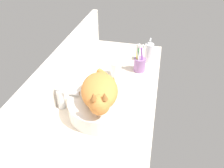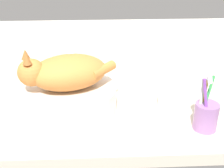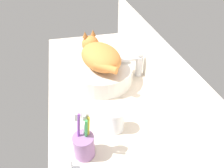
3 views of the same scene
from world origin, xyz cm
name	(u,v)px [view 2 (image 2 of 3)]	position (x,y,z in cm)	size (l,w,h in cm)	color
ground_plane	(103,113)	(0.00, 0.00, -2.00)	(135.44, 53.06, 4.00)	beige
backsplash_panel	(101,51)	(0.00, 24.73, 12.20)	(135.44, 3.60, 24.40)	silver
sink_basin	(71,98)	(-10.98, 0.26, 4.23)	(31.09, 31.09, 8.46)	silver
cat	(65,72)	(-12.27, -0.21, 14.22)	(31.74, 23.51, 14.00)	orange
faucet	(71,69)	(-11.84, 18.79, 7.30)	(3.60, 11.84, 13.60)	silver
toothbrush_cup	(206,114)	(30.94, -13.91, 5.06)	(7.27, 7.27, 18.71)	#996BA8
water_glass	(168,98)	(22.12, -0.79, 3.97)	(6.54, 6.54, 9.13)	white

